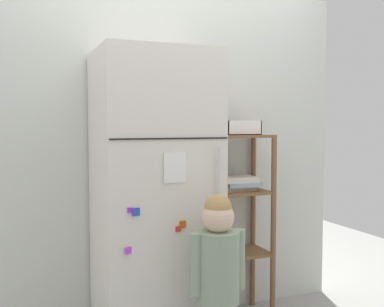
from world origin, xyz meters
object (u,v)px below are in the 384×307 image
Objects in this scene: pantry_shelf_unit at (237,206)px; fruit_bin at (241,129)px; child_standing at (218,266)px; refrigerator at (154,199)px.

pantry_shelf_unit is 5.05× the size of fruit_bin.
pantry_shelf_unit is (0.43, 0.63, 0.18)m from child_standing.
child_standing is 3.89× the size of fruit_bin.
pantry_shelf_unit is at bearing -157.78° from fruit_bin.
fruit_bin reaches higher than child_standing.
refrigerator is at bearing -166.68° from pantry_shelf_unit.
fruit_bin is at bearing 22.22° from pantry_shelf_unit.
pantry_shelf_unit is at bearing 55.68° from child_standing.
pantry_shelf_unit is 0.52m from fruit_bin.
refrigerator is 1.40× the size of pantry_shelf_unit.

